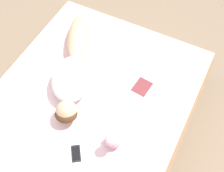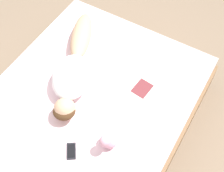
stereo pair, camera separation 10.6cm
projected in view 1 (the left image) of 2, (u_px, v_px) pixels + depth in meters
ground_plane at (92, 125)px, 3.31m from camera, size 12.00×12.00×0.00m
bed at (90, 114)px, 3.10m from camera, size 1.83×2.23×0.51m
person at (73, 70)px, 2.96m from camera, size 0.73×1.28×0.21m
open_magazine at (152, 92)px, 2.93m from camera, size 0.48×0.32×0.01m
cell_phone at (76, 153)px, 2.59m from camera, size 0.15×0.16×0.01m
plush_toy at (112, 141)px, 2.57m from camera, size 0.15×0.16×0.20m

